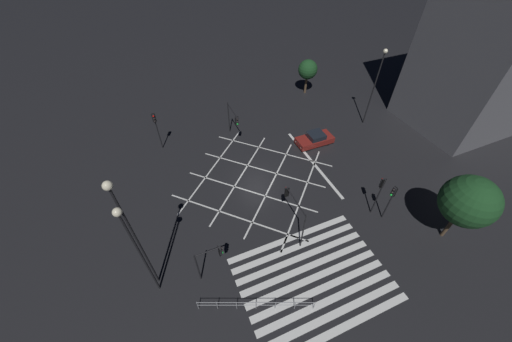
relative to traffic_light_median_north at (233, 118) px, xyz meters
The scene contains 15 objects.
ground_plane 7.37m from the traffic_light_median_north, 91.98° to the right, with size 200.00×200.00×0.00m, color black.
road_markings 14.87m from the traffic_light_median_north, 89.70° to the right, with size 15.97×22.54×0.01m.
traffic_light_median_north is the anchor object (origin of this frame).
traffic_light_median_south 13.14m from the traffic_light_median_north, 89.15° to the right, with size 0.36×3.17×4.00m.
traffic_light_se_main 17.05m from the traffic_light_median_north, 62.24° to the right, with size 0.39×0.36×3.85m.
traffic_light_nw_cross 7.92m from the traffic_light_median_north, 168.29° to the left, with size 0.36×0.39×4.42m.
traffic_light_sw_main 15.85m from the traffic_light_median_north, 115.10° to the right, with size 1.96×0.36×3.34m.
traffic_light_se_cross 16.05m from the traffic_light_median_north, 62.14° to the right, with size 0.36×0.39×4.12m.
street_lamp_east 16.04m from the traffic_light_median_north, 10.93° to the right, with size 0.47×0.47×8.86m.
street_lamp_west 17.52m from the traffic_light_median_north, 128.61° to the right, with size 0.51×0.51×10.38m.
street_lamp_far 17.79m from the traffic_light_median_north, 127.51° to the right, with size 0.49×0.49×9.04m.
street_tree_near 21.68m from the traffic_light_median_north, 58.39° to the right, with size 3.88×3.88×6.24m.
street_tree_far 14.00m from the traffic_light_median_north, 25.84° to the left, with size 2.51×2.51×4.60m.
waiting_car 9.19m from the traffic_light_median_north, 27.60° to the right, with size 4.10×1.85×1.37m.
pedestrian_railing 18.61m from the traffic_light_median_north, 105.35° to the right, with size 7.16×3.05×1.05m.
Camera 1 is at (-7.44, -17.63, 20.08)m, focal length 20.00 mm.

